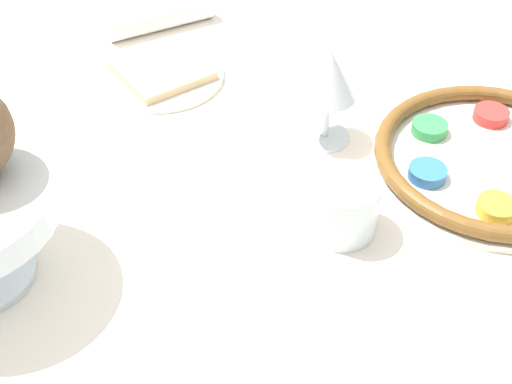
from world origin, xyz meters
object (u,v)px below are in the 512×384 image
Objects in this scene: wine_glass at (329,78)px; bread_plate at (163,74)px; seder_plate at (493,159)px; cup_mid at (339,207)px; napkin_roll at (160,16)px.

bread_plate is (0.17, -0.20, -0.08)m from wine_glass.
cup_mid is at bearing 9.42° from seder_plate.
seder_plate is at bearing 136.42° from bread_plate.
cup_mid is (-0.09, 0.49, 0.01)m from napkin_roll.
seder_plate is 2.26× the size of wine_glass.
seder_plate is at bearing 123.65° from napkin_roll.
napkin_roll reaches higher than seder_plate.
wine_glass is 0.27m from bread_plate.
napkin_roll is at bearing -67.97° from wine_glass.
seder_plate is at bearing 144.62° from wine_glass.
wine_glass reaches higher than cup_mid.
napkin_roll is 2.23× the size of cup_mid.
seder_plate is 1.64× the size of napkin_roll.
wine_glass reaches higher than bread_plate.
cup_mid is at bearing 108.21° from bread_plate.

